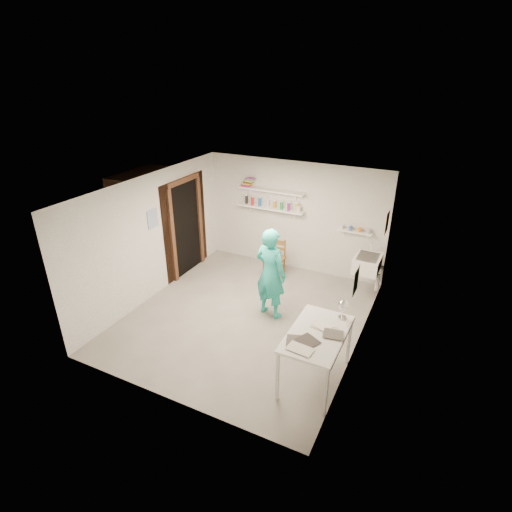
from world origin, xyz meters
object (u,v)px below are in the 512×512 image
at_px(wooden_chair, 274,259).
at_px(work_table, 316,357).
at_px(belfast_sink, 367,264).
at_px(desk_lamp, 343,305).
at_px(man, 271,273).
at_px(wall_clock, 273,254).

relative_size(wooden_chair, work_table, 0.70).
bearing_deg(work_table, belfast_sink, 87.67).
relative_size(work_table, desk_lamp, 8.00).
bearing_deg(man, wall_clock, -66.24).
bearing_deg(wall_clock, work_table, -36.29).
xyz_separation_m(belfast_sink, wall_clock, (-1.44, -1.22, 0.43)).
distance_m(belfast_sink, work_table, 2.73).
bearing_deg(work_table, wooden_chair, 124.61).
bearing_deg(desk_lamp, man, 152.61).
xyz_separation_m(man, work_table, (1.29, -1.27, -0.43)).
relative_size(belfast_sink, wooden_chair, 0.69).
distance_m(belfast_sink, man, 2.01).
xyz_separation_m(wooden_chair, desk_lamp, (2.01, -2.11, 0.62)).
height_order(man, desk_lamp, man).
height_order(man, wall_clock, man).
bearing_deg(desk_lamp, belfast_sink, 92.49).
distance_m(man, desk_lamp, 1.69).
height_order(man, work_table, man).
height_order(wall_clock, work_table, wall_clock).
bearing_deg(wooden_chair, man, -71.27).
distance_m(wooden_chair, work_table, 3.17).
bearing_deg(work_table, wall_clock, 131.83).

